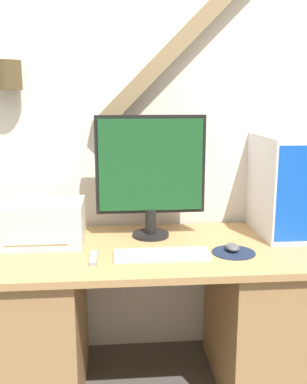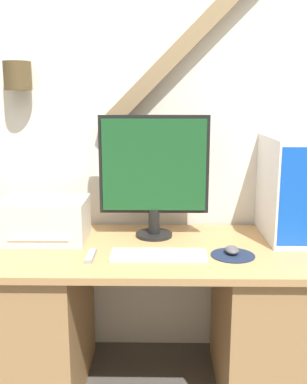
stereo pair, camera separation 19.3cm
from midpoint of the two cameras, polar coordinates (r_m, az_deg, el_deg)
wall_back at (r=2.34m, az=2.05°, el=11.67°), size 6.40×0.19×2.70m
desk at (r=2.18m, az=2.34°, el=-15.55°), size 1.50×0.71×0.71m
monitor at (r=2.12m, az=2.67°, el=2.77°), size 0.52×0.18×0.58m
keyboard at (r=1.92m, az=3.57°, el=-8.01°), size 0.41×0.13×0.02m
mousepad at (r=1.98m, az=12.82°, el=-7.89°), size 0.19×0.19×0.00m
mouse at (r=2.00m, az=12.70°, el=-7.23°), size 0.06×0.09×0.03m
computer_tower at (r=2.25m, az=18.72°, el=0.53°), size 0.18×0.45×0.48m
printer at (r=2.15m, az=-11.15°, el=-3.54°), size 0.39×0.27×0.20m
remote_control at (r=1.92m, az=-5.12°, el=-8.12°), size 0.03×0.15×0.02m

